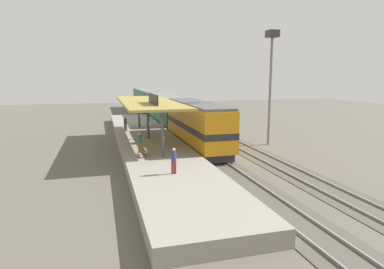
{
  "coord_description": "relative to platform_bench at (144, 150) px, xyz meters",
  "views": [
    {
      "loc": [
        -9.2,
        -33.28,
        7.14
      ],
      "look_at": [
        -1.38,
        -5.0,
        2.0
      ],
      "focal_mm": 31.13,
      "sensor_mm": 36.0,
      "label": 1
    }
  ],
  "objects": [
    {
      "name": "track_far",
      "position": [
        10.6,
        7.45,
        -1.31
      ],
      "size": [
        3.2,
        110.0,
        0.16
      ],
      "color": "#4E4941",
      "rests_on": "ground"
    },
    {
      "name": "light_mast",
      "position": [
        13.8,
        5.35,
        7.05
      ],
      "size": [
        1.1,
        1.1,
        11.7
      ],
      "color": "slate",
      "rests_on": "ground"
    },
    {
      "name": "passenger_carriage_rear",
      "position": [
        6.0,
        44.45,
        0.97
      ],
      "size": [
        2.9,
        20.0,
        4.24
      ],
      "color": "#28282D",
      "rests_on": "track_near"
    },
    {
      "name": "locomotive",
      "position": [
        6.0,
        5.65,
        1.07
      ],
      "size": [
        2.93,
        14.43,
        4.44
      ],
      "color": "#28282D",
      "rests_on": "track_near"
    },
    {
      "name": "platform",
      "position": [
        1.4,
        7.45,
        -0.89
      ],
      "size": [
        6.0,
        44.0,
        0.9
      ],
      "primitive_type": "cube",
      "color": "gray",
      "rests_on": "ground"
    },
    {
      "name": "passenger_carriage_front",
      "position": [
        6.0,
        23.65,
        0.97
      ],
      "size": [
        2.9,
        20.0,
        4.24
      ],
      "color": "#28282D",
      "rests_on": "track_near"
    },
    {
      "name": "platform_bench",
      "position": [
        0.0,
        0.0,
        0.0
      ],
      "size": [
        0.44,
        1.7,
        0.5
      ],
      "color": "#333338",
      "rests_on": "platform"
    },
    {
      "name": "person_boarding",
      "position": [
        1.22,
        -5.41,
        0.51
      ],
      "size": [
        0.34,
        0.34,
        1.71
      ],
      "color": "maroon",
      "rests_on": "platform"
    },
    {
      "name": "person_walking",
      "position": [
        -0.18,
        1.17,
        0.51
      ],
      "size": [
        0.34,
        0.34,
        1.71
      ],
      "color": "olive",
      "rests_on": "platform"
    },
    {
      "name": "station_canopy",
      "position": [
        1.4,
        7.36,
        3.19
      ],
      "size": [
        5.2,
        18.0,
        4.7
      ],
      "color": "#47474C",
      "rests_on": "platform"
    },
    {
      "name": "ground_plane",
      "position": [
        8.0,
        7.45,
        -1.34
      ],
      "size": [
        120.0,
        120.0,
        0.0
      ],
      "primitive_type": "plane",
      "color": "#5B564C"
    },
    {
      "name": "person_waiting",
      "position": [
        -0.52,
        12.58,
        0.51
      ],
      "size": [
        0.34,
        0.34,
        1.71
      ],
      "color": "#4C4C51",
      "rests_on": "platform"
    },
    {
      "name": "track_near",
      "position": [
        6.0,
        7.45,
        -1.31
      ],
      "size": [
        3.2,
        110.0,
        0.16
      ],
      "color": "#4E4941",
      "rests_on": "ground"
    }
  ]
}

